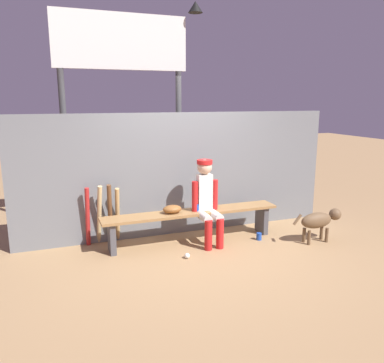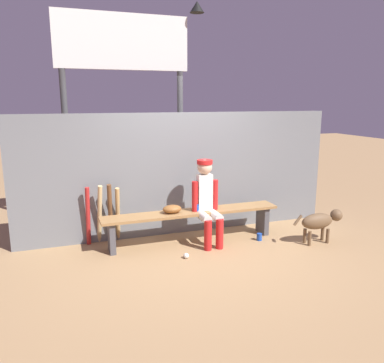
% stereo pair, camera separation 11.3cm
% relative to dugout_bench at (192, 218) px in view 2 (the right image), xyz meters
% --- Properties ---
extents(ground_plane, '(30.00, 30.00, 0.00)m').
position_rel_dugout_bench_xyz_m(ground_plane, '(0.00, 0.00, -0.38)').
color(ground_plane, '#9E7A51').
extents(chainlink_fence, '(5.09, 0.03, 1.92)m').
position_rel_dugout_bench_xyz_m(chainlink_fence, '(0.00, 0.46, 0.58)').
color(chainlink_fence, slate).
rests_on(chainlink_fence, ground_plane).
extents(dugout_bench, '(2.69, 0.36, 0.48)m').
position_rel_dugout_bench_xyz_m(dugout_bench, '(0.00, 0.00, 0.00)').
color(dugout_bench, olive).
rests_on(dugout_bench, ground_plane).
extents(player_seated, '(0.41, 0.55, 1.25)m').
position_rel_dugout_bench_xyz_m(player_seated, '(0.20, -0.11, 0.30)').
color(player_seated, silver).
rests_on(player_seated, ground_plane).
extents(baseball_glove, '(0.28, 0.20, 0.12)m').
position_rel_dugout_bench_xyz_m(baseball_glove, '(-0.31, 0.00, 0.16)').
color(baseball_glove, brown).
rests_on(baseball_glove, dugout_bench).
extents(bat_wood_tan, '(0.08, 0.27, 0.86)m').
position_rel_dugout_bench_xyz_m(bat_wood_tan, '(-1.04, 0.38, 0.05)').
color(bat_wood_tan, tan).
rests_on(bat_wood_tan, ground_plane).
extents(bat_wood_dark, '(0.09, 0.25, 0.92)m').
position_rel_dugout_bench_xyz_m(bat_wood_dark, '(-1.16, 0.34, 0.08)').
color(bat_wood_dark, brown).
rests_on(bat_wood_dark, ground_plane).
extents(bat_wood_natural, '(0.11, 0.28, 0.91)m').
position_rel_dugout_bench_xyz_m(bat_wood_natural, '(-1.31, 0.38, 0.08)').
color(bat_wood_natural, tan).
rests_on(bat_wood_natural, ground_plane).
extents(bat_aluminum_red, '(0.09, 0.16, 0.89)m').
position_rel_dugout_bench_xyz_m(bat_aluminum_red, '(-1.48, 0.37, 0.06)').
color(bat_aluminum_red, '#B22323').
rests_on(bat_aluminum_red, ground_plane).
extents(baseball, '(0.07, 0.07, 0.07)m').
position_rel_dugout_bench_xyz_m(baseball, '(-0.28, -0.56, -0.34)').
color(baseball, white).
rests_on(baseball, ground_plane).
extents(cup_on_ground, '(0.08, 0.08, 0.11)m').
position_rel_dugout_bench_xyz_m(cup_on_ground, '(0.99, -0.28, -0.33)').
color(cup_on_ground, '#1E47AD').
rests_on(cup_on_ground, ground_plane).
extents(cup_on_bench, '(0.08, 0.08, 0.11)m').
position_rel_dugout_bench_xyz_m(cup_on_bench, '(0.07, -0.03, 0.16)').
color(cup_on_bench, '#1E47AD').
rests_on(cup_on_bench, dugout_bench).
extents(scoreboard, '(2.41, 0.27, 3.68)m').
position_rel_dugout_bench_xyz_m(scoreboard, '(-0.68, 1.24, 2.24)').
color(scoreboard, '#3F3F42').
rests_on(scoreboard, ground_plane).
extents(dog, '(0.84, 0.20, 0.49)m').
position_rel_dugout_bench_xyz_m(dog, '(1.80, -0.66, -0.04)').
color(dog, brown).
rests_on(dog, ground_plane).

